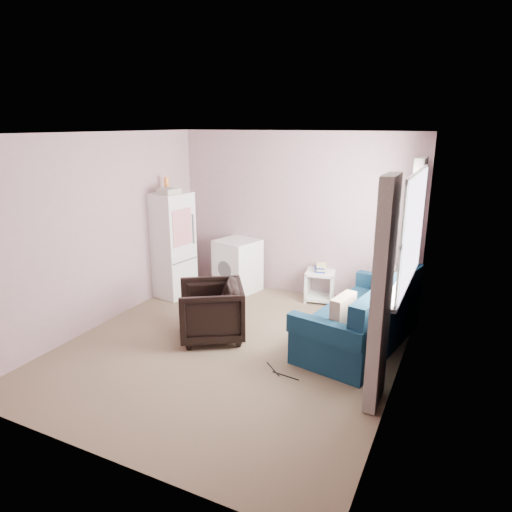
% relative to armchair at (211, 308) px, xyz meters
% --- Properties ---
extents(room, '(3.84, 4.24, 2.54)m').
position_rel_armchair_xyz_m(room, '(0.37, -0.13, 0.86)').
color(room, '#7E6952').
rests_on(room, ground).
extents(armchair, '(1.01, 1.03, 0.79)m').
position_rel_armchair_xyz_m(armchair, '(0.00, 0.00, 0.00)').
color(armchair, black).
rests_on(armchair, ground).
extents(fridge, '(0.64, 0.63, 1.83)m').
position_rel_armchair_xyz_m(fridge, '(-1.33, 1.05, 0.42)').
color(fridge, white).
rests_on(fridge, ground).
extents(washing_machine, '(0.72, 0.72, 0.83)m').
position_rel_armchair_xyz_m(washing_machine, '(-0.49, 1.65, 0.04)').
color(washing_machine, white).
rests_on(washing_machine, ground).
extents(side_table, '(0.49, 0.49, 0.58)m').
position_rel_armchair_xyz_m(side_table, '(0.84, 1.80, -0.12)').
color(side_table, white).
rests_on(side_table, ground).
extents(sofa, '(1.22, 2.06, 0.86)m').
position_rel_armchair_xyz_m(sofa, '(1.77, 0.62, -0.08)').
color(sofa, '#10334D').
rests_on(sofa, ground).
extents(window_dressing, '(0.17, 2.62, 2.18)m').
position_rel_armchair_xyz_m(window_dressing, '(2.14, 0.56, 0.71)').
color(window_dressing, white).
rests_on(window_dressing, ground).
extents(floor_cables, '(0.46, 0.22, 0.01)m').
position_rel_armchair_xyz_m(floor_cables, '(1.10, -0.42, -0.39)').
color(floor_cables, black).
rests_on(floor_cables, ground).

